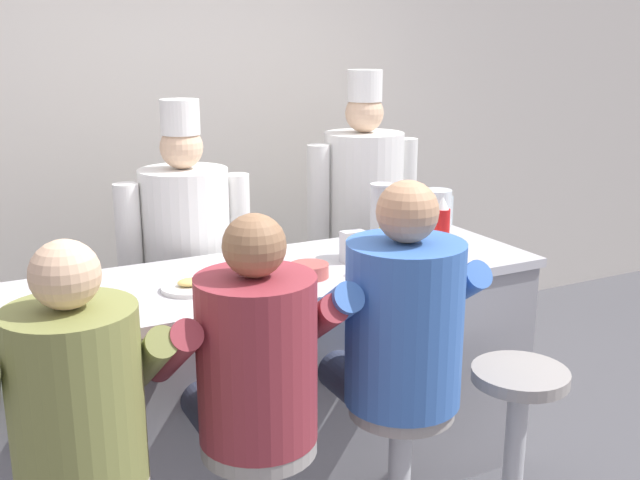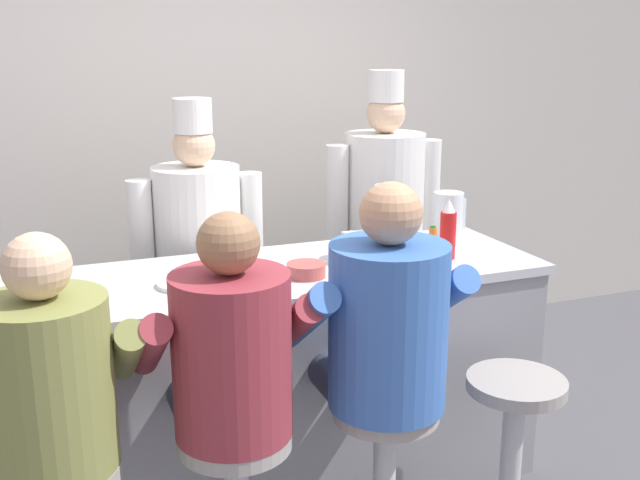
% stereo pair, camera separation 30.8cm
% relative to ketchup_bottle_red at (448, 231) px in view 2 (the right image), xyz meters
% --- Properties ---
extents(wall_back, '(10.00, 0.06, 2.70)m').
position_rel_ketchup_bottle_red_xyz_m(wall_back, '(-0.79, 1.62, 0.24)').
color(wall_back, beige).
rests_on(wall_back, ground_plane).
extents(diner_counter, '(2.34, 0.73, 0.99)m').
position_rel_ketchup_bottle_red_xyz_m(diner_counter, '(-0.79, 0.10, -0.62)').
color(diner_counter, gray).
rests_on(diner_counter, ground_plane).
extents(ketchup_bottle_red, '(0.07, 0.07, 0.26)m').
position_rel_ketchup_bottle_red_xyz_m(ketchup_bottle_red, '(0.00, 0.00, 0.00)').
color(ketchup_bottle_red, red).
rests_on(ketchup_bottle_red, diner_counter).
extents(mustard_bottle_yellow, '(0.07, 0.07, 0.21)m').
position_rel_ketchup_bottle_red_xyz_m(mustard_bottle_yellow, '(-0.40, -0.13, -0.03)').
color(mustard_bottle_yellow, yellow).
rests_on(mustard_bottle_yellow, diner_counter).
extents(hot_sauce_bottle_orange, '(0.03, 0.03, 0.16)m').
position_rel_ketchup_bottle_red_xyz_m(hot_sauce_bottle_orange, '(-0.09, -0.02, -0.05)').
color(hot_sauce_bottle_orange, orange).
rests_on(hot_sauce_bottle_orange, diner_counter).
extents(water_pitcher_clear, '(0.16, 0.14, 0.24)m').
position_rel_ketchup_bottle_red_xyz_m(water_pitcher_clear, '(0.13, 0.22, -0.00)').
color(water_pitcher_clear, silver).
rests_on(water_pitcher_clear, diner_counter).
extents(breakfast_plate, '(0.22, 0.22, 0.04)m').
position_rel_ketchup_bottle_red_xyz_m(breakfast_plate, '(-1.13, 0.04, -0.11)').
color(breakfast_plate, white).
rests_on(breakfast_plate, diner_counter).
extents(cereal_bowl, '(0.16, 0.16, 0.06)m').
position_rel_ketchup_bottle_red_xyz_m(cereal_bowl, '(-0.66, -0.03, -0.09)').
color(cereal_bowl, '#B24C47').
rests_on(cereal_bowl, diner_counter).
extents(cup_stack_steel, '(0.10, 0.10, 0.32)m').
position_rel_ketchup_bottle_red_xyz_m(cup_stack_steel, '(-0.25, 0.10, 0.04)').
color(cup_stack_steel, '#B7BABF').
rests_on(cup_stack_steel, diner_counter).
extents(napkin_dispenser_chrome, '(0.10, 0.06, 0.14)m').
position_rel_ketchup_bottle_red_xyz_m(napkin_dispenser_chrome, '(-0.40, 0.08, -0.05)').
color(napkin_dispenser_chrome, silver).
rests_on(napkin_dispenser_chrome, diner_counter).
extents(diner_seated_olive, '(0.57, 0.57, 1.39)m').
position_rel_ketchup_bottle_red_xyz_m(diner_seated_olive, '(-1.66, -0.52, -0.24)').
color(diner_seated_olive, '#B2B5BA').
rests_on(diner_seated_olive, ground_plane).
extents(diner_seated_maroon, '(0.58, 0.58, 1.41)m').
position_rel_ketchup_bottle_red_xyz_m(diner_seated_maroon, '(-1.11, -0.52, -0.24)').
color(diner_seated_maroon, '#B2B5BA').
rests_on(diner_seated_maroon, ground_plane).
extents(diner_seated_blue, '(0.63, 0.62, 1.46)m').
position_rel_ketchup_bottle_red_xyz_m(diner_seated_blue, '(-0.56, -0.52, -0.21)').
color(diner_seated_blue, '#B2B5BA').
rests_on(diner_seated_blue, ground_plane).
extents(empty_stool_round, '(0.38, 0.38, 0.67)m').
position_rel_ketchup_bottle_red_xyz_m(empty_stool_round, '(-0.01, -0.55, -0.67)').
color(empty_stool_round, '#B2B5BA').
rests_on(empty_stool_round, ground_plane).
extents(cook_in_whites_near, '(0.65, 0.41, 1.65)m').
position_rel_ketchup_bottle_red_xyz_m(cook_in_whites_near, '(-0.94, 0.72, -0.20)').
color(cook_in_whites_near, '#232328').
rests_on(cook_in_whites_near, ground_plane).
extents(cook_in_whites_far, '(0.69, 0.44, 1.75)m').
position_rel_ketchup_bottle_red_xyz_m(cook_in_whites_far, '(0.15, 0.94, -0.15)').
color(cook_in_whites_far, '#232328').
rests_on(cook_in_whites_far, ground_plane).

